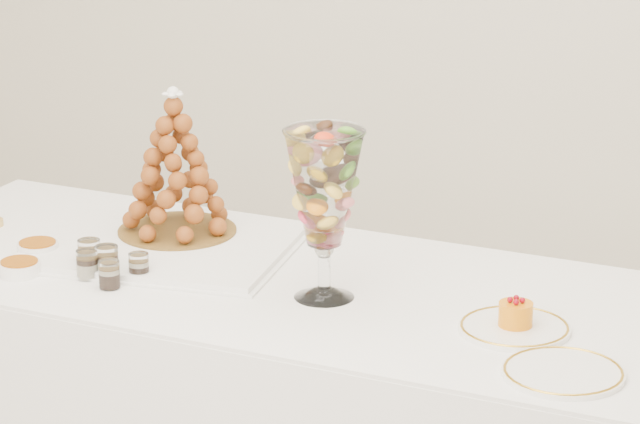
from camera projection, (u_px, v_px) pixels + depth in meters
The scene contains 13 objects.
lace_tray at pixel (160, 248), 3.62m from camera, with size 0.60×0.45×0.02m, color white.
macaron_vase at pixel (324, 190), 3.27m from camera, with size 0.17×0.17×0.38m.
cake_plate at pixel (514, 328), 3.16m from camera, with size 0.23×0.23×0.01m, color white.
spare_plate at pixel (563, 373), 2.94m from camera, with size 0.24×0.24×0.01m, color white.
verrine_a at pixel (89, 254), 3.50m from camera, with size 0.05×0.05×0.07m, color white.
verrine_b at pixel (107, 261), 3.46m from camera, with size 0.05×0.05×0.07m, color white.
verrine_c at pixel (139, 267), 3.43m from camera, with size 0.05×0.05×0.06m, color white.
verrine_d at pixel (87, 264), 3.44m from camera, with size 0.05×0.05×0.07m, color white.
verrine_e at pixel (109, 275), 3.38m from camera, with size 0.05×0.05×0.06m, color white.
ramekin_back at pixel (38, 249), 3.60m from camera, with size 0.10×0.10×0.03m, color white.
ramekin_front at pixel (20, 268), 3.47m from camera, with size 0.10×0.10×0.03m, color white.
croquembouche at pixel (175, 162), 3.65m from camera, with size 0.29×0.29×0.36m.
mousse_cake at pixel (516, 314), 3.15m from camera, with size 0.07×0.07×0.06m.
Camera 1 is at (1.33, -2.59, 1.98)m, focal length 85.00 mm.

